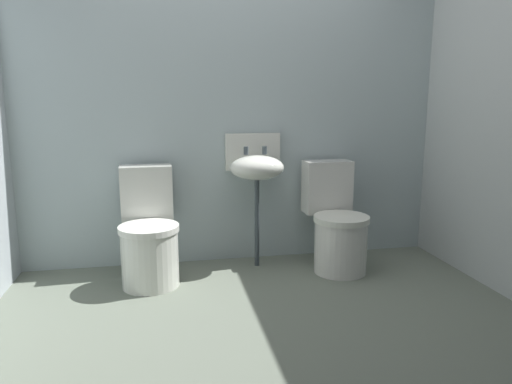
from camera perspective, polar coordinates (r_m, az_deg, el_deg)
The scene contains 5 objects.
ground_plane at distance 2.80m, azimuth 1.16°, elevation -16.18°, with size 3.56×2.65×0.08m, color slate.
wall_back at distance 3.65m, azimuth -2.75°, elevation 8.50°, with size 3.56×0.10×2.15m, color #A5B5B7.
toilet_left at distance 3.33m, azimuth -12.77°, elevation -5.21°, with size 0.42×0.61×0.78m.
toilet_right at distance 3.55m, azimuth 9.66°, elevation -4.06°, with size 0.41×0.60×0.78m.
sink at distance 3.49m, azimuth 0.02°, elevation 3.08°, with size 0.42×0.35×0.99m.
Camera 1 is at (-0.53, -2.43, 1.24)m, focal length 33.24 mm.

